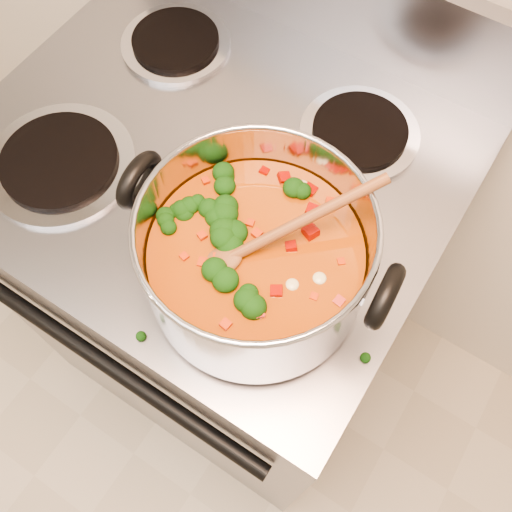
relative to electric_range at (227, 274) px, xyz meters
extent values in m
cube|color=gray|center=(0.00, 0.00, -0.01)|extent=(0.72, 0.63, 0.92)
cylinder|color=black|center=(0.00, -0.33, 0.33)|extent=(0.62, 0.02, 0.02)
cylinder|color=#A5A5AD|center=(-0.17, -0.15, 0.46)|extent=(0.22, 0.22, 0.01)
cylinder|color=black|center=(-0.17, -0.15, 0.46)|extent=(0.17, 0.17, 0.01)
cylinder|color=#A5A5AD|center=(0.17, -0.15, 0.46)|extent=(0.22, 0.22, 0.01)
cylinder|color=black|center=(0.17, -0.15, 0.46)|extent=(0.17, 0.17, 0.01)
cylinder|color=#A5A5AD|center=(-0.17, 0.14, 0.46)|extent=(0.18, 0.18, 0.01)
cylinder|color=black|center=(-0.17, 0.14, 0.46)|extent=(0.14, 0.14, 0.01)
cylinder|color=#A5A5AD|center=(0.17, 0.14, 0.46)|extent=(0.18, 0.18, 0.01)
cylinder|color=black|center=(0.17, 0.14, 0.46)|extent=(0.14, 0.14, 0.01)
cylinder|color=#AAAAB2|center=(0.17, -0.15, 0.54)|extent=(0.27, 0.27, 0.15)
torus|color=#AAAAB2|center=(0.17, -0.15, 0.62)|extent=(0.27, 0.27, 0.01)
cylinder|color=#9A410E|center=(0.17, -0.15, 0.51)|extent=(0.25, 0.25, 0.09)
torus|color=black|center=(0.02, -0.17, 0.59)|extent=(0.03, 0.08, 0.08)
torus|color=black|center=(0.33, -0.14, 0.59)|extent=(0.03, 0.08, 0.08)
ellipsoid|color=black|center=(0.11, -0.13, 0.56)|extent=(0.04, 0.04, 0.03)
ellipsoid|color=black|center=(0.11, -0.12, 0.56)|extent=(0.04, 0.04, 0.03)
ellipsoid|color=black|center=(0.16, -0.17, 0.56)|extent=(0.04, 0.04, 0.03)
ellipsoid|color=black|center=(0.10, -0.22, 0.56)|extent=(0.04, 0.04, 0.03)
ellipsoid|color=black|center=(0.27, -0.15, 0.56)|extent=(0.04, 0.04, 0.03)
ellipsoid|color=black|center=(0.20, -0.12, 0.56)|extent=(0.04, 0.04, 0.03)
ellipsoid|color=black|center=(0.09, -0.12, 0.56)|extent=(0.04, 0.04, 0.03)
ellipsoid|color=black|center=(0.21, -0.25, 0.56)|extent=(0.04, 0.04, 0.03)
ellipsoid|color=black|center=(0.20, -0.22, 0.56)|extent=(0.04, 0.04, 0.03)
ellipsoid|color=black|center=(0.24, -0.09, 0.56)|extent=(0.04, 0.04, 0.03)
ellipsoid|color=black|center=(0.16, -0.04, 0.56)|extent=(0.04, 0.04, 0.03)
ellipsoid|color=#991305|center=(0.11, -0.18, 0.56)|extent=(0.01, 0.01, 0.01)
ellipsoid|color=#991305|center=(0.17, -0.23, 0.56)|extent=(0.01, 0.01, 0.01)
ellipsoid|color=#991305|center=(0.27, -0.20, 0.56)|extent=(0.01, 0.01, 0.01)
ellipsoid|color=#991305|center=(0.08, -0.16, 0.56)|extent=(0.01, 0.01, 0.01)
ellipsoid|color=#991305|center=(0.15, -0.11, 0.56)|extent=(0.01, 0.01, 0.01)
ellipsoid|color=#991305|center=(0.28, -0.11, 0.56)|extent=(0.01, 0.01, 0.01)
ellipsoid|color=#991305|center=(0.22, -0.11, 0.56)|extent=(0.01, 0.01, 0.01)
ellipsoid|color=#991305|center=(0.20, -0.11, 0.56)|extent=(0.01, 0.01, 0.01)
ellipsoid|color=#991305|center=(0.13, -0.16, 0.56)|extent=(0.01, 0.01, 0.01)
ellipsoid|color=#991305|center=(0.21, -0.25, 0.56)|extent=(0.01, 0.01, 0.01)
ellipsoid|color=#B02C09|center=(0.08, -0.13, 0.56)|extent=(0.01, 0.01, 0.01)
ellipsoid|color=#B02C09|center=(0.14, -0.17, 0.56)|extent=(0.01, 0.01, 0.01)
ellipsoid|color=#B02C09|center=(0.21, -0.06, 0.56)|extent=(0.01, 0.01, 0.01)
ellipsoid|color=#B02C09|center=(0.14, -0.22, 0.56)|extent=(0.01, 0.01, 0.01)
ellipsoid|color=#B02C09|center=(0.23, -0.24, 0.56)|extent=(0.01, 0.01, 0.01)
ellipsoid|color=#B02C09|center=(0.15, -0.05, 0.56)|extent=(0.01, 0.01, 0.01)
ellipsoid|color=#B02C09|center=(0.21, -0.21, 0.56)|extent=(0.01, 0.01, 0.01)
ellipsoid|color=#B02C09|center=(0.11, -0.13, 0.56)|extent=(0.01, 0.01, 0.01)
ellipsoid|color=#B02C09|center=(0.12, -0.17, 0.56)|extent=(0.01, 0.01, 0.01)
ellipsoid|color=#B02C09|center=(0.11, -0.17, 0.56)|extent=(0.01, 0.01, 0.01)
ellipsoid|color=#B02C09|center=(0.19, -0.06, 0.56)|extent=(0.01, 0.01, 0.01)
ellipsoid|color=#B02C09|center=(0.21, -0.17, 0.56)|extent=(0.01, 0.01, 0.01)
ellipsoid|color=beige|center=(0.19, -0.25, 0.56)|extent=(0.02, 0.02, 0.01)
ellipsoid|color=beige|center=(0.17, -0.18, 0.56)|extent=(0.02, 0.02, 0.01)
ellipsoid|color=beige|center=(0.16, -0.08, 0.56)|extent=(0.02, 0.02, 0.01)
ellipsoid|color=beige|center=(0.18, -0.21, 0.56)|extent=(0.02, 0.02, 0.01)
ellipsoid|color=beige|center=(0.13, -0.11, 0.56)|extent=(0.02, 0.02, 0.01)
ellipsoid|color=brown|center=(0.15, -0.19, 0.56)|extent=(0.07, 0.07, 0.04)
cylinder|color=brown|center=(0.21, -0.11, 0.59)|extent=(0.13, 0.17, 0.09)
ellipsoid|color=black|center=(0.31, -0.24, 0.46)|extent=(0.01, 0.01, 0.01)
ellipsoid|color=black|center=(0.27, -0.30, 0.46)|extent=(0.01, 0.01, 0.01)
ellipsoid|color=black|center=(0.00, -0.19, 0.46)|extent=(0.01, 0.01, 0.01)
ellipsoid|color=black|center=(-0.06, -0.18, 0.46)|extent=(0.01, 0.01, 0.01)
camera|label=1|loc=(0.34, -0.40, 1.15)|focal=40.00mm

